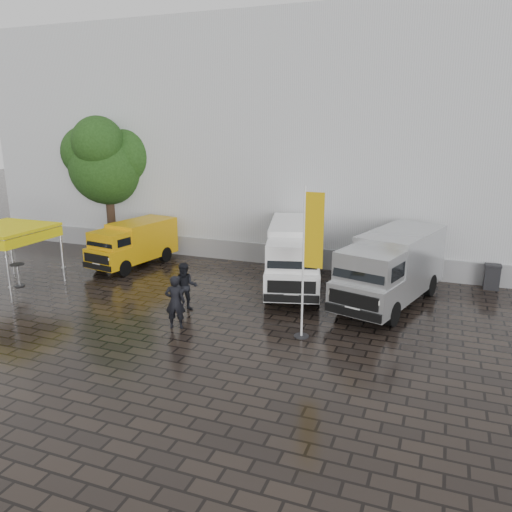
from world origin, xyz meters
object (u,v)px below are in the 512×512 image
Objects in this scene: van_white at (294,257)px; van_silver at (391,270)px; flagpole at (309,255)px; person_tent at (186,287)px; wheelie_bin at (492,277)px; canopy_tent at (5,231)px; person_front at (175,302)px; cocktail_table at (18,275)px; van_yellow at (133,245)px.

van_silver reaches higher than van_white.
flagpole reaches higher than person_tent.
flagpole is 4.66× the size of wheelie_bin.
canopy_tent reaches higher than person_front.
person_tent is (-7.12, -3.48, -0.46)m from van_silver.
flagpole reaches higher than cocktail_table.
van_silver reaches higher than person_tent.
canopy_tent is 1.71× the size of person_tent.
van_silver is at bearing 12.86° from cocktail_table.
van_yellow is 16.57m from wheelie_bin.
van_white is 5.81× the size of wheelie_bin.
van_silver is 2.02× the size of canopy_tent.
flagpole is at bearing 170.98° from person_front.
person_front is 1.69m from person_tent.
flagpole is 4.91m from person_front.
wheelie_bin is (3.88, 3.47, -0.85)m from van_silver.
canopy_tent reaches higher than wheelie_bin.
wheelie_bin is (7.97, 2.88, -0.82)m from van_white.
flagpole is at bearing -83.50° from van_white.
canopy_tent is at bearing -28.33° from person_front.
flagpole is at bearing -37.06° from person_tent.
cocktail_table is (-15.34, -3.50, -0.89)m from van_silver.
person_front reaches higher than cocktail_table.
wheelie_bin is 13.02m from person_tent.
van_white is at bearing 20.70° from canopy_tent.
van_yellow is 2.48× the size of person_front.
van_yellow is 4.70× the size of cocktail_table.
wheelie_bin is at bearing -160.46° from person_front.
person_front is at bearing -8.72° from canopy_tent.
van_white is 1.98× the size of canopy_tent.
cocktail_table is 8.86m from person_front.
person_tent is at bearing 0.18° from cocktail_table.
person_tent reaches higher than cocktail_table.
cocktail_table is at bearing 176.68° from flagpole.
person_front is at bearing -36.73° from van_yellow.
van_silver is 8.38m from person_front.
van_silver is 15.76m from cocktail_table.
person_front is (5.86, -6.12, -0.14)m from van_yellow.
van_silver is (12.50, -1.03, 0.30)m from van_yellow.
person_front is (-6.64, -5.10, -0.44)m from van_silver.
cocktail_table is at bearing -112.58° from van_yellow.
van_white is (8.41, -0.44, 0.28)m from van_yellow.
canopy_tent reaches higher than van_yellow.
flagpole reaches higher than wheelie_bin.
flagpole is 5.35m from person_tent.
wheelie_bin is 0.57× the size of person_front.
person_tent is at bearing 1.77° from canopy_tent.
van_yellow is at bearing 152.87° from flagpole.
cocktail_table is at bearing -30.01° from person_front.
wheelie_bin is 13.57m from person_front.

